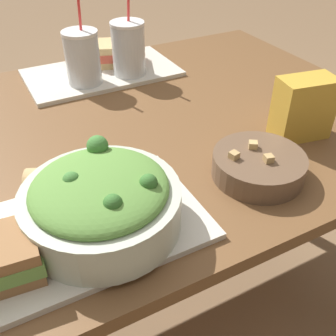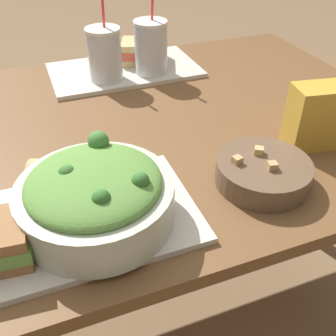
# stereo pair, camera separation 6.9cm
# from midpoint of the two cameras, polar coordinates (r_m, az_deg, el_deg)

# --- Properties ---
(ground_plane) EXTENTS (12.00, 12.00, 0.00)m
(ground_plane) POSITION_cam_midpoint_polar(r_m,az_deg,el_deg) (1.46, -8.42, -20.33)
(ground_plane) COLOR #846647
(dining_table) EXTENTS (1.50, 0.93, 0.73)m
(dining_table) POSITION_cam_midpoint_polar(r_m,az_deg,el_deg) (0.98, -11.72, 0.68)
(dining_table) COLOR brown
(dining_table) RESTS_ON ground_plane
(tray_near) EXTENTS (0.44, 0.25, 0.01)m
(tray_near) POSITION_cam_midpoint_polar(r_m,az_deg,el_deg) (0.69, -16.44, -9.06)
(tray_near) COLOR beige
(tray_near) RESTS_ON dining_table
(tray_far) EXTENTS (0.44, 0.25, 0.01)m
(tray_far) POSITION_cam_midpoint_polar(r_m,az_deg,el_deg) (1.23, -11.22, 13.37)
(tray_far) COLOR beige
(tray_far) RESTS_ON dining_table
(salad_bowl) EXTENTS (0.26, 0.26, 0.12)m
(salad_bowl) POSITION_cam_midpoint_polar(r_m,az_deg,el_deg) (0.65, -12.71, -4.76)
(salad_bowl) COLOR beige
(salad_bowl) RESTS_ON tray_near
(soup_bowl) EXTENTS (0.18, 0.18, 0.06)m
(soup_bowl) POSITION_cam_midpoint_polar(r_m,az_deg,el_deg) (0.78, 10.58, 0.36)
(soup_bowl) COLOR brown
(soup_bowl) RESTS_ON dining_table
(baguette_near) EXTENTS (0.12, 0.10, 0.06)m
(baguette_near) POSITION_cam_midpoint_polar(r_m,az_deg,el_deg) (0.73, -18.38, -2.38)
(baguette_near) COLOR tan
(baguette_near) RESTS_ON tray_near
(sandwich_far) EXTENTS (0.16, 0.15, 0.06)m
(sandwich_far) POSITION_cam_midpoint_polar(r_m,az_deg,el_deg) (1.27, -8.77, 16.15)
(sandwich_far) COLOR tan
(sandwich_far) RESTS_ON tray_far
(baguette_far) EXTENTS (0.08, 0.06, 0.06)m
(baguette_far) POSITION_cam_midpoint_polar(r_m,az_deg,el_deg) (1.29, -14.20, 15.84)
(baguette_far) COLOR tan
(baguette_far) RESTS_ON tray_far
(drink_cup_dark) EXTENTS (0.10, 0.10, 0.23)m
(drink_cup_dark) POSITION_cam_midpoint_polar(r_m,az_deg,el_deg) (1.14, -14.02, 15.02)
(drink_cup_dark) COLOR silver
(drink_cup_dark) RESTS_ON tray_far
(drink_cup_red) EXTENTS (0.10, 0.10, 0.23)m
(drink_cup_red) POSITION_cam_midpoint_polar(r_m,az_deg,el_deg) (1.17, -7.48, 16.56)
(drink_cup_red) COLOR silver
(drink_cup_red) RESTS_ON tray_far
(chip_bag) EXTENTS (0.13, 0.09, 0.14)m
(chip_bag) POSITION_cam_midpoint_polar(r_m,az_deg,el_deg) (0.91, 17.01, 8.26)
(chip_bag) COLOR gold
(chip_bag) RESTS_ON dining_table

